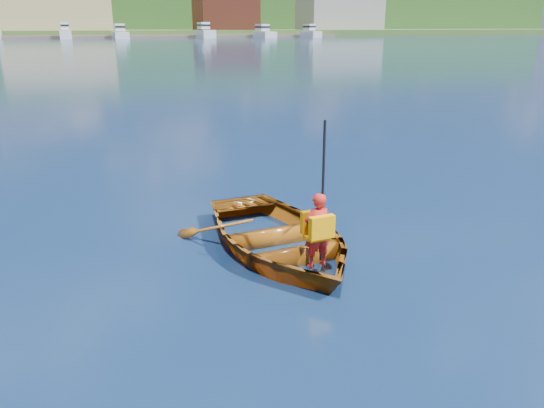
{
  "coord_description": "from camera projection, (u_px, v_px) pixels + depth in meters",
  "views": [
    {
      "loc": [
        -1.97,
        -6.47,
        3.14
      ],
      "look_at": [
        0.48,
        0.25,
        0.73
      ],
      "focal_mm": 35.0,
      "sensor_mm": 36.0,
      "label": 1
    }
  ],
  "objects": [
    {
      "name": "dock",
      "position": [
        58.0,
        37.0,
        137.47
      ],
      "size": [
        160.05,
        8.4,
        0.8
      ],
      "color": "brown",
      "rests_on": "ground"
    },
    {
      "name": "marina_yachts",
      "position": [
        49.0,
        33.0,
        132.38
      ],
      "size": [
        140.43,
        13.35,
        4.4
      ],
      "color": "silver",
      "rests_on": "ground"
    },
    {
      "name": "child_paddler",
      "position": [
        317.0,
        229.0,
        6.89
      ],
      "size": [
        0.39,
        0.36,
        1.92
      ],
      "color": "red",
      "rests_on": "ground"
    },
    {
      "name": "ground",
      "position": [
        246.0,
        263.0,
        7.4
      ],
      "size": [
        600.0,
        600.0,
        0.0
      ],
      "color": "#0F233E",
      "rests_on": "ground"
    },
    {
      "name": "shoreline",
      "position": [
        71.0,
        7.0,
        214.77
      ],
      "size": [
        400.0,
        140.0,
        22.0
      ],
      "color": "#2B541E",
      "rests_on": "ground"
    },
    {
      "name": "waterfront_buildings",
      "position": [
        45.0,
        9.0,
        149.32
      ],
      "size": [
        202.0,
        16.0,
        14.0
      ],
      "color": "maroon",
      "rests_on": "ground"
    },
    {
      "name": "rowboat",
      "position": [
        278.0,
        237.0,
        7.75
      ],
      "size": [
        2.73,
        3.66,
        0.73
      ],
      "color": "brown",
      "rests_on": "ground"
    }
  ]
}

